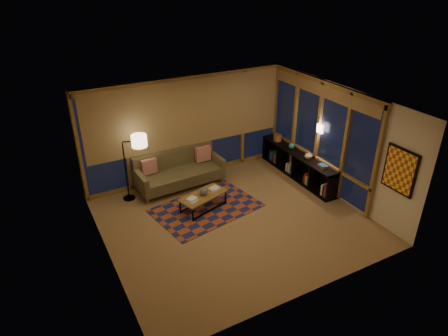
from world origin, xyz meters
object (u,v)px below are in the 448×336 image
floor_lamp (125,168)px  bookshelf (298,165)px  coffee_table (203,202)px  sofa (180,171)px

floor_lamp → bookshelf: (4.28, -1.04, -0.48)m
coffee_table → bookshelf: 2.90m
floor_lamp → bookshelf: bearing=3.6°
sofa → bookshelf: 3.11m
coffee_table → bookshelf: (2.88, 0.23, 0.16)m
floor_lamp → bookshelf: floor_lamp is taller
sofa → coffee_table: (0.07, -1.22, -0.26)m
floor_lamp → sofa: bearing=15.2°
floor_lamp → coffee_table: bearing=-24.9°
coffee_table → bookshelf: bearing=-12.4°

